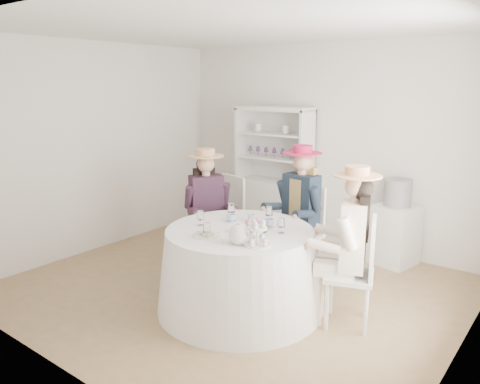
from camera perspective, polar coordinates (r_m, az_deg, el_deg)
The scene contains 23 objects.
ground at distance 5.22m, azimuth -0.68°, elevation -11.51°, with size 4.50×4.50×0.00m, color olive.
ceiling at distance 4.77m, azimuth -0.77°, elevation 19.45°, with size 4.50×4.50×0.00m, color white.
wall_back at distance 6.49m, azimuth 10.29°, elevation 5.61°, with size 4.50×4.50×0.00m, color silver.
wall_front at distance 3.50m, azimuth -21.37°, elevation -1.40°, with size 4.50×4.50×0.00m, color silver.
wall_left at distance 6.44m, azimuth -16.76°, elevation 5.20°, with size 4.50×4.50×0.00m, color silver.
wall_right at distance 3.88m, azimuth 26.42°, elevation -0.52°, with size 4.50×4.50×0.00m, color silver.
tea_table at distance 4.62m, azimuth -0.03°, elevation -9.40°, with size 1.62×1.62×0.82m.
hutch at distance 6.73m, azimuth 4.18°, elevation 0.10°, with size 1.18×0.62×1.86m.
side_table at distance 6.05m, azimuth 18.32°, elevation -4.97°, with size 0.47×0.47×0.73m, color silver.
hatbox at distance 5.91m, azimuth 18.68°, elevation -0.09°, with size 0.33×0.33×0.33m, color black.
guest_left at distance 5.41m, azimuth -4.03°, elevation -1.40°, with size 0.62×0.58×1.45m.
guest_mid at distance 5.27m, azimuth 7.29°, elevation -1.46°, with size 0.56×0.59×1.51m.
guest_right at distance 4.28m, azimuth 13.32°, elevation -5.43°, with size 0.61×0.56×1.48m.
spare_chair at distance 5.90m, azimuth 0.16°, elevation -2.60°, with size 0.54×0.54×1.07m.
teacup_a at distance 4.70m, azimuth -1.06°, elevation -3.25°, with size 0.09×0.09×0.07m, color white.
teacup_b at distance 4.70m, azimuth 1.34°, elevation -3.27°, with size 0.07×0.07×0.07m, color white.
teacup_c at distance 4.52m, azimuth 3.56°, elevation -3.89°, with size 0.10×0.10×0.08m, color white.
flower_bowl at distance 4.27m, azimuth 1.38°, elevation -5.04°, with size 0.22×0.22×0.05m, color white.
flower_arrangement at distance 4.29m, azimuth 1.78°, elevation -4.10°, with size 0.18×0.19×0.07m.
table_teapot at distance 4.05m, azimuth -0.03°, elevation -5.19°, with size 0.27×0.19×0.20m.
sandwich_plate at distance 4.29m, azimuth -4.09°, elevation -5.16°, with size 0.26×0.26×0.06m.
cupcake_stand at distance 4.02m, azimuth 2.10°, elevation -5.42°, with size 0.23×0.23×0.22m.
stemware_set at distance 4.45m, azimuth -0.03°, elevation -3.63°, with size 0.83×0.87×0.15m.
Camera 1 is at (2.93, -3.73, 2.17)m, focal length 35.00 mm.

